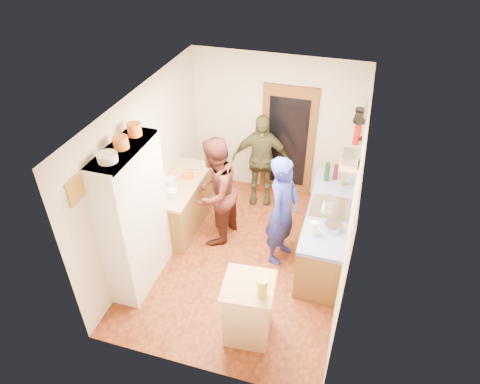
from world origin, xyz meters
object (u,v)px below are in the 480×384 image
at_px(person_hob, 284,213).
at_px(person_left, 218,191).
at_px(right_counter_base, 326,231).
at_px(hutch_body, 135,218).
at_px(island_base, 248,311).
at_px(person_back, 261,160).

height_order(person_hob, person_left, person_left).
bearing_deg(right_counter_base, hutch_body, -152.53).
bearing_deg(island_base, person_hob, 85.57).
bearing_deg(person_left, island_base, 38.71).
bearing_deg(island_base, hutch_body, 163.21).
height_order(hutch_body, right_counter_base, hutch_body).
bearing_deg(hutch_body, person_hob, 27.11).
distance_m(island_base, person_hob, 1.56).
relative_size(person_hob, person_back, 1.04).
bearing_deg(person_back, right_counter_base, -49.42).
distance_m(island_base, person_back, 2.96).
relative_size(island_base, person_back, 0.50).
height_order(person_left, person_back, person_left).
xyz_separation_m(hutch_body, island_base, (1.76, -0.53, -0.67)).
bearing_deg(island_base, person_back, 101.41).
relative_size(right_counter_base, person_hob, 1.23).
distance_m(hutch_body, island_base, 1.95).
bearing_deg(person_hob, person_back, 40.77).
xyz_separation_m(hutch_body, person_back, (1.18, 2.34, -0.24)).
bearing_deg(hutch_body, island_base, -16.79).
bearing_deg(island_base, right_counter_base, 67.91).
bearing_deg(person_hob, island_base, -170.37).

